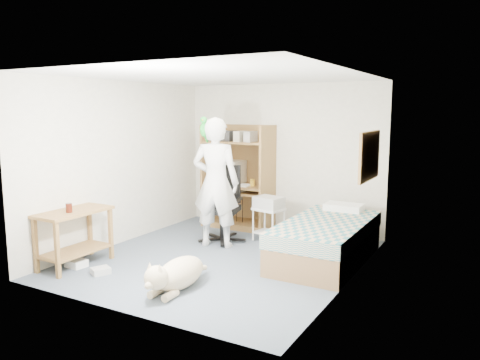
{
  "coord_description": "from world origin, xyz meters",
  "views": [
    {
      "loc": [
        3.29,
        -5.38,
        2.06
      ],
      "look_at": [
        0.02,
        0.48,
        1.05
      ],
      "focal_mm": 35.0,
      "sensor_mm": 36.0,
      "label": 1
    }
  ],
  "objects": [
    {
      "name": "floor",
      "position": [
        0.0,
        0.0,
        0.0
      ],
      "size": [
        4.0,
        4.0,
        0.0
      ],
      "primitive_type": "plane",
      "color": "#45525E",
      "rests_on": "ground"
    },
    {
      "name": "wall_back",
      "position": [
        0.0,
        2.0,
        1.25
      ],
      "size": [
        3.6,
        0.02,
        2.5
      ],
      "primitive_type": "cube",
      "color": "beige",
      "rests_on": "floor"
    },
    {
      "name": "wall_right",
      "position": [
        1.8,
        0.0,
        1.25
      ],
      "size": [
        0.02,
        4.0,
        2.5
      ],
      "primitive_type": "cube",
      "color": "beige",
      "rests_on": "floor"
    },
    {
      "name": "wall_left",
      "position": [
        -1.8,
        0.0,
        1.25
      ],
      "size": [
        0.02,
        4.0,
        2.5
      ],
      "primitive_type": "cube",
      "color": "beige",
      "rests_on": "floor"
    },
    {
      "name": "ceiling",
      "position": [
        0.0,
        0.0,
        2.5
      ],
      "size": [
        3.6,
        4.0,
        0.02
      ],
      "primitive_type": "cube",
      "color": "white",
      "rests_on": "wall_back"
    },
    {
      "name": "computer_hutch",
      "position": [
        -0.7,
        1.74,
        0.82
      ],
      "size": [
        1.2,
        0.63,
        1.8
      ],
      "color": "brown",
      "rests_on": "floor"
    },
    {
      "name": "bed",
      "position": [
        1.3,
        0.62,
        0.29
      ],
      "size": [
        1.02,
        2.02,
        0.66
      ],
      "color": "brown",
      "rests_on": "floor"
    },
    {
      "name": "side_desk",
      "position": [
        -1.55,
        -1.2,
        0.49
      ],
      "size": [
        0.5,
        1.0,
        0.75
      ],
      "color": "brown",
      "rests_on": "floor"
    },
    {
      "name": "corkboard",
      "position": [
        1.77,
        0.9,
        1.45
      ],
      "size": [
        0.04,
        0.94,
        0.66
      ],
      "color": "#906340",
      "rests_on": "wall_right"
    },
    {
      "name": "office_chair",
      "position": [
        -0.47,
        0.8,
        0.42
      ],
      "size": [
        0.66,
        0.67,
        1.18
      ],
      "rotation": [
        0.0,
        0.0,
        0.25
      ],
      "color": "black",
      "rests_on": "floor"
    },
    {
      "name": "person",
      "position": [
        -0.4,
        0.49,
        0.98
      ],
      "size": [
        0.81,
        0.63,
        1.95
      ],
      "primitive_type": "imported",
      "rotation": [
        0.0,
        0.0,
        3.39
      ],
      "color": "white",
      "rests_on": "floor"
    },
    {
      "name": "parrot",
      "position": [
        -0.6,
        0.5,
        1.79
      ],
      "size": [
        0.14,
        0.25,
        0.4
      ],
      "rotation": [
        0.0,
        0.0,
        0.25
      ],
      "color": "#148D27",
      "rests_on": "person"
    },
    {
      "name": "dog",
      "position": [
        0.14,
        -1.23,
        0.19
      ],
      "size": [
        0.39,
        1.17,
        0.44
      ],
      "rotation": [
        0.0,
        0.0,
        0.02
      ],
      "color": "beige",
      "rests_on": "floor"
    },
    {
      "name": "printer_cart",
      "position": [
        0.17,
        1.14,
        0.35
      ],
      "size": [
        0.5,
        0.44,
        0.53
      ],
      "rotation": [
        0.0,
        0.0,
        -0.21
      ],
      "color": "silver",
      "rests_on": "floor"
    },
    {
      "name": "printer",
      "position": [
        0.17,
        1.14,
        0.62
      ],
      "size": [
        0.48,
        0.4,
        0.18
      ],
      "primitive_type": "cube",
      "rotation": [
        0.0,
        0.0,
        -0.21
      ],
      "color": "#AEAEA9",
      "rests_on": "printer_cart"
    },
    {
      "name": "crt_monitor",
      "position": [
        -0.88,
        1.75,
        0.97
      ],
      "size": [
        0.42,
        0.45,
        0.4
      ],
      "rotation": [
        0.0,
        0.0,
        -0.01
      ],
      "color": "beige",
      "rests_on": "computer_hutch"
    },
    {
      "name": "keyboard",
      "position": [
        -0.74,
        1.58,
        0.67
      ],
      "size": [
        0.47,
        0.23,
        0.03
      ],
      "primitive_type": "cube",
      "rotation": [
        0.0,
        0.0,
        -0.16
      ],
      "color": "beige",
      "rests_on": "computer_hutch"
    },
    {
      "name": "pencil_cup",
      "position": [
        -0.39,
        1.65,
        0.82
      ],
      "size": [
        0.08,
        0.08,
        0.12
      ],
      "primitive_type": "cylinder",
      "color": "gold",
      "rests_on": "computer_hutch"
    },
    {
      "name": "drink_glass",
      "position": [
        -1.5,
        -1.31,
        0.81
      ],
      "size": [
        0.08,
        0.08,
        0.12
      ],
      "primitive_type": "cylinder",
      "color": "#3F140A",
      "rests_on": "side_desk"
    },
    {
      "name": "floor_box_a",
      "position": [
        -1.5,
        -1.24,
        0.05
      ],
      "size": [
        0.27,
        0.22,
        0.1
      ],
      "primitive_type": "cube",
      "rotation": [
        0.0,
        0.0,
        -0.08
      ],
      "color": "white",
      "rests_on": "floor"
    },
    {
      "name": "floor_box_b",
      "position": [
        -1.02,
        -1.28,
        0.04
      ],
      "size": [
        0.26,
        0.28,
        0.08
      ],
      "primitive_type": "cube",
      "rotation": [
        0.0,
        0.0,
        -0.43
      ],
      "color": "#B5B5B0",
      "rests_on": "floor"
    }
  ]
}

